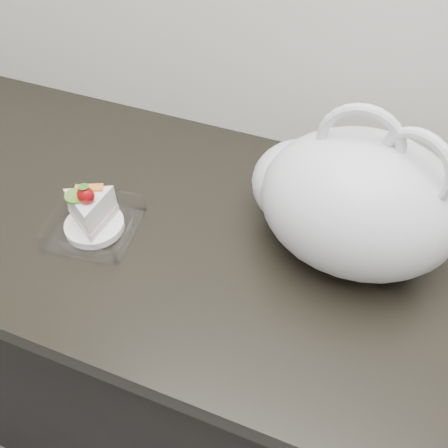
{
  "coord_description": "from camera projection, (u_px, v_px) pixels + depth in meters",
  "views": [
    {
      "loc": [
        0.12,
        1.11,
        1.57
      ],
      "look_at": [
        -0.11,
        1.68,
        0.94
      ],
      "focal_mm": 40.0,
      "sensor_mm": 36.0,
      "label": 1
    }
  ],
  "objects": [
    {
      "name": "mooncake_wrap",
      "position": [
        380.0,
        251.0,
        0.87
      ],
      "size": [
        0.17,
        0.16,
        0.03
      ],
      "rotation": [
        0.0,
        0.0,
        -0.07
      ],
      "color": "white",
      "rests_on": "counter"
    },
    {
      "name": "plastic_bag",
      "position": [
        348.0,
        199.0,
        0.81
      ],
      "size": [
        0.39,
        0.31,
        0.3
      ],
      "rotation": [
        0.0,
        0.0,
        -0.21
      ],
      "color": "silver",
      "rests_on": "counter"
    },
    {
      "name": "counter",
      "position": [
        266.0,
        372.0,
        1.21
      ],
      "size": [
        2.04,
        0.64,
        0.9
      ],
      "color": "black",
      "rests_on": "ground"
    },
    {
      "name": "cake_tray",
      "position": [
        93.0,
        218.0,
        0.9
      ],
      "size": [
        0.17,
        0.17,
        0.12
      ],
      "rotation": [
        0.0,
        0.0,
        0.14
      ],
      "color": "white",
      "rests_on": "counter"
    }
  ]
}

